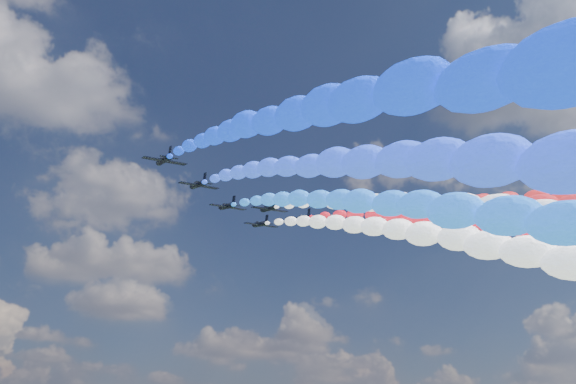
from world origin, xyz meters
name	(u,v)px	position (x,y,z in m)	size (l,w,h in m)	color
jet_0	(164,160)	(-35.38, -8.54, 102.67)	(9.61, 12.88, 2.84)	black
trail_0	(258,136)	(-35.38, -66.08, 83.84)	(5.64, 110.06, 40.91)	#0F36F1
jet_1	(198,185)	(-24.12, 3.10, 102.67)	(9.61, 12.88, 2.84)	black
trail_1	(298,177)	(-24.12, -54.44, 83.84)	(5.64, 110.06, 40.91)	blue
jet_2	(227,206)	(-12.52, 15.48, 102.67)	(9.61, 12.88, 2.84)	black
trail_2	(328,210)	(-12.52, -42.06, 83.84)	(5.64, 110.06, 40.91)	blue
jet_3	(269,208)	(-1.73, 12.72, 102.67)	(9.61, 12.88, 2.84)	black
trail_3	(387,213)	(-1.73, -44.82, 83.84)	(5.64, 110.06, 40.91)	white
jet_4	(260,224)	(1.31, 26.60, 102.67)	(9.61, 12.88, 2.84)	black
trail_4	(364,235)	(1.31, -30.94, 83.84)	(5.64, 110.06, 40.91)	white
jet_5	(303,218)	(10.24, 16.91, 102.67)	(9.61, 12.88, 2.84)	black
trail_5	(429,227)	(10.24, -40.63, 83.84)	(5.64, 110.06, 40.91)	red
jet_6	(362,209)	(21.45, 3.32, 102.67)	(9.61, 12.88, 2.84)	black
trail_6	(523,214)	(21.45, -54.22, 83.84)	(5.64, 110.06, 40.91)	red
jet_7	(427,205)	(35.13, -6.88, 102.67)	(9.61, 12.88, 2.84)	black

